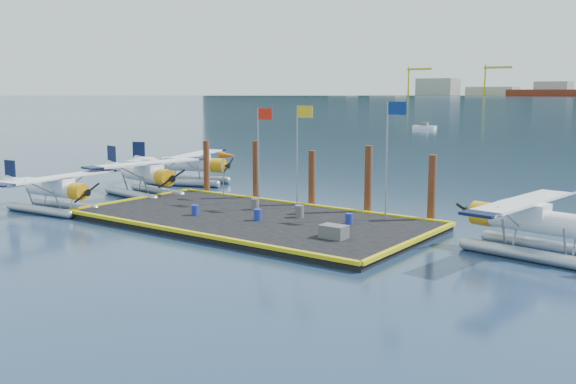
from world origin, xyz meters
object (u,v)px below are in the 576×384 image
object	(u,v)px
seaplane_d	(531,224)
drum_2	(299,211)
drum_3	(195,210)
seaplane_b	(146,177)
drum_1	(258,215)
flagpole_yellow	(300,141)
drum_0	(255,204)
piling_0	(207,169)
windsock	(228,156)
drum_5	(298,209)
flagpole_blue	(390,143)
seaplane_a	(55,191)
flagpole_red	(261,140)
crate	(334,232)
piling_1	(256,172)
piling_3	(368,182)
piling_4	(432,191)
piling_2	(312,181)
drum_4	(349,219)
seaplane_c	(191,167)

from	to	relation	value
seaplane_d	drum_2	world-z (taller)	seaplane_d
seaplane_d	drum_3	bearing A→B (deg)	109.29
seaplane_b	drum_3	bearing A→B (deg)	73.91
drum_1	flagpole_yellow	bearing A→B (deg)	92.96
seaplane_d	drum_0	world-z (taller)	seaplane_d
seaplane_b	piling_0	xyz separation A→B (m)	(3.42, 2.58, 0.54)
drum_3	windsock	world-z (taller)	windsock
drum_3	drum_5	size ratio (longest dim) A/B	1.08
flagpole_blue	drum_1	bearing A→B (deg)	-142.94
seaplane_a	flagpole_red	bearing A→B (deg)	125.05
piling_0	crate	bearing A→B (deg)	-25.24
drum_3	drum_5	distance (m)	5.94
piling_0	piling_1	size ratio (longest dim) A/B	0.95
seaplane_b	windsock	size ratio (longest dim) A/B	3.04
drum_3	piling_3	size ratio (longest dim) A/B	0.14
seaplane_a	drum_0	size ratio (longest dim) A/B	12.86
seaplane_a	piling_4	distance (m)	22.82
drum_3	piling_0	size ratio (longest dim) A/B	0.15
drum_5	drum_1	bearing A→B (deg)	-104.48
windsock	piling_2	xyz separation A→B (m)	(5.53, 1.60, -1.33)
seaplane_d	flagpole_blue	bearing A→B (deg)	85.96
drum_1	drum_2	world-z (taller)	drum_2
drum_1	drum_4	bearing A→B (deg)	24.80
seaplane_c	crate	distance (m)	23.05
seaplane_c	piling_3	bearing A→B (deg)	59.08
seaplane_c	drum_4	size ratio (longest dim) A/B	15.85
drum_2	piling_0	bearing A→B (deg)	160.13
seaplane_b	piling_1	size ratio (longest dim) A/B	2.26
seaplane_b	flagpole_yellow	world-z (taller)	flagpole_yellow
piling_0	piling_1	world-z (taller)	piling_1
drum_0	piling_1	bearing A→B (deg)	128.11
seaplane_a	crate	xyz separation A→B (m)	(18.67, 2.72, -0.59)
seaplane_c	windsock	bearing A→B (deg)	39.08
drum_1	windsock	world-z (taller)	windsock
piling_4	seaplane_a	bearing A→B (deg)	-154.48
drum_5	seaplane_a	bearing A→B (deg)	-153.99
drum_4	piling_2	bearing A→B (deg)	142.43
seaplane_c	piling_0	distance (m)	6.46
flagpole_red	flagpole_yellow	bearing A→B (deg)	0.00
drum_0	piling_2	bearing A→B (deg)	63.57
seaplane_d	drum_4	bearing A→B (deg)	101.15
flagpole_blue	crate	bearing A→B (deg)	-91.12
seaplane_b	piling_3	world-z (taller)	piling_3
seaplane_a	drum_1	bearing A→B (deg)	101.57
drum_2	drum_4	distance (m)	3.20
drum_0	piling_3	xyz separation A→B (m)	(5.75, 3.51, 1.42)
windsock	piling_4	xyz separation A→B (m)	(13.53, 1.60, -1.23)
seaplane_d	drum_2	bearing A→B (deg)	100.54
flagpole_yellow	flagpole_red	bearing A→B (deg)	180.00
seaplane_b	drum_2	distance (m)	14.30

